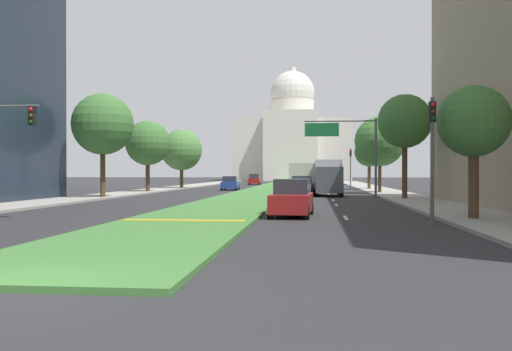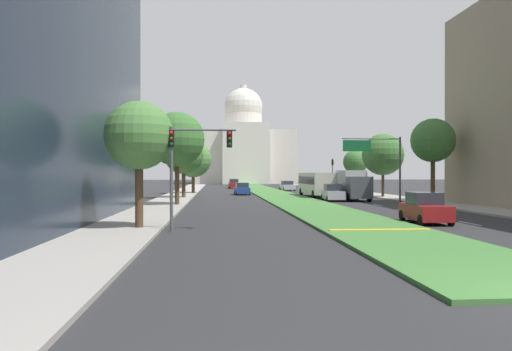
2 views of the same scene
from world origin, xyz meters
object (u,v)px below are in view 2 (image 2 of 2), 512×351
traffic_light_near_left (189,155)px  street_tree_left_distant (193,159)px  sedan_midblock (333,193)px  sedan_far_horizon (287,186)px  box_truck_delivery (353,185)px  overhead_guide_sign (378,155)px  street_tree_right_far (383,155)px  sedan_distant (242,189)px  street_tree_left_mid (177,139)px  street_tree_left_near (139,136)px  street_tree_left_far (184,154)px  sedan_lead_stopped (425,209)px  city_bus (316,183)px  street_tree_right_mid (433,141)px  capitol_building (244,149)px  sedan_very_far (234,184)px  street_tree_right_distant (355,162)px  traffic_light_far_right (333,171)px

traffic_light_near_left → street_tree_left_distant: bearing=92.4°
sedan_midblock → sedan_far_horizon: sedan_midblock is taller
sedan_far_horizon → box_truck_delivery: bearing=-85.2°
overhead_guide_sign → sedan_far_horizon: bearing=96.8°
street_tree_right_far → sedan_distant: street_tree_right_far is taller
street_tree_left_mid → sedan_midblock: size_ratio=1.85×
box_truck_delivery → street_tree_right_far: bearing=46.0°
sedan_distant → traffic_light_near_left: bearing=-96.6°
street_tree_left_near → street_tree_left_far: (0.14, 31.32, 0.29)m
sedan_lead_stopped → box_truck_delivery: (2.37, 23.45, 0.85)m
street_tree_right_far → street_tree_left_near: bearing=-127.1°
traffic_light_near_left → street_tree_left_distant: (-1.90, 44.66, 1.08)m
overhead_guide_sign → box_truck_delivery: bearing=112.0°
street_tree_left_mid → city_bus: 22.00m
street_tree_left_near → street_tree_left_far: street_tree_left_far is taller
street_tree_right_far → box_truck_delivery: 8.11m
street_tree_right_mid → sedan_distant: street_tree_right_mid is taller
capitol_building → overhead_guide_sign: bearing=-85.2°
street_tree_left_mid → sedan_far_horizon: (15.30, 37.93, -5.10)m
overhead_guide_sign → sedan_very_far: (-12.62, 46.79, -3.82)m
street_tree_left_near → sedan_distant: street_tree_left_near is taller
sedan_midblock → street_tree_right_distant: bearing=67.2°
traffic_light_far_right → sedan_lead_stopped: (-5.91, -47.29, -2.49)m
sedan_distant → city_bus: bearing=-39.5°
street_tree_left_near → street_tree_right_distant: street_tree_left_near is taller
traffic_light_near_left → street_tree_left_distant: size_ratio=0.70×
city_bus → sedan_distant: bearing=140.5°
street_tree_right_far → street_tree_right_distant: 12.12m
sedan_distant → city_bus: 11.23m
overhead_guide_sign → street_tree_right_distant: overhead_guide_sign is taller
street_tree_right_far → overhead_guide_sign: bearing=-111.9°
street_tree_left_distant → sedan_far_horizon: street_tree_left_distant is taller
overhead_guide_sign → street_tree_left_distant: (-19.19, 22.03, 0.21)m
sedan_midblock → street_tree_left_near: bearing=-122.6°
box_truck_delivery → capitol_building: bearing=94.1°
capitol_building → street_tree_right_mid: 99.84m
street_tree_right_mid → sedan_far_horizon: bearing=102.0°
street_tree_right_far → sedan_very_far: 41.36m
street_tree_right_far → box_truck_delivery: size_ratio=1.18×
sedan_very_far → street_tree_left_far: bearing=-100.7°
street_tree_left_near → sedan_very_far: size_ratio=1.43×
street_tree_right_mid → street_tree_left_distant: 34.54m
sedan_lead_stopped → sedan_very_far: (-8.76, 66.54, 0.01)m
overhead_guide_sign → street_tree_right_far: street_tree_right_far is taller
street_tree_left_far → sedan_lead_stopped: (15.81, -29.04, -4.22)m
street_tree_left_mid → sedan_midblock: 17.66m
street_tree_right_far → sedan_far_horizon: bearing=107.0°
sedan_very_far → street_tree_left_mid: bearing=-97.6°
traffic_light_far_right → sedan_midblock: size_ratio=1.16×
sedan_midblock → box_truck_delivery: 2.58m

